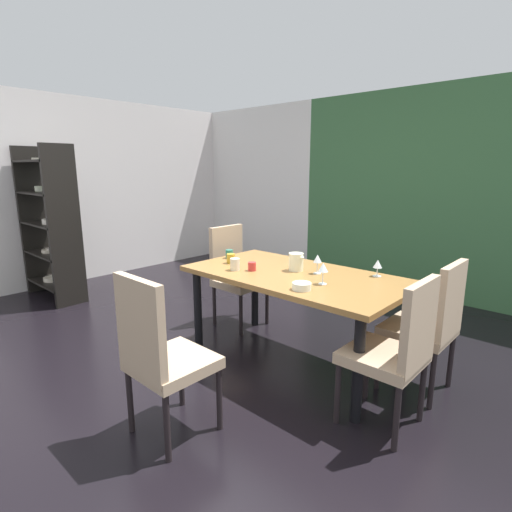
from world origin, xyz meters
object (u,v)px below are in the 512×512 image
Objects in this scene: wine_glass_east at (378,265)px; cup_rear at (231,258)px; cup_corner at (235,264)px; chair_left_far at (235,272)px; wine_glass_near_shelf at (317,259)px; serving_bowl_front at (302,286)px; display_shelf at (49,225)px; wine_glass_north at (323,268)px; cup_left at (229,254)px; dining_table at (295,284)px; chair_right_far at (430,322)px; chair_head_near at (160,352)px; cup_west at (252,266)px; pitcher_south at (296,262)px; chair_right_near at (397,348)px.

wine_glass_east is 1.56× the size of cup_rear.
wine_glass_east reaches higher than cup_corner.
chair_left_far is 6.48× the size of wine_glass_near_shelf.
wine_glass_east is 0.99× the size of serving_bowl_front.
display_shelf is 3.58m from wine_glass_north.
cup_corner is at bearing -36.12° from cup_rear.
wine_glass_near_shelf is 0.92m from cup_left.
wine_glass_east is at bearing 15.05° from display_shelf.
cup_corner reaches higher than cup_rear.
cup_corner is at bearing -147.07° from wine_glass_east.
cup_corner reaches higher than dining_table.
cup_corner is (-1.40, -0.53, 0.27)m from chair_right_far.
cup_corner is at bearing 110.76° from chair_right_far.
cup_rear is at bearing 118.35° from chair_head_near.
chair_right_far is 7.33× the size of serving_bowl_front.
wine_glass_east is 1.85× the size of cup_west.
wine_glass_east is 0.46m from wine_glass_near_shelf.
pitcher_south is (-0.06, 1.36, 0.28)m from chair_head_near.
display_shelf is at bearing 168.78° from chair_head_near.
cup_west is 0.84× the size of cup_rear.
chair_head_near is (0.01, -1.28, -0.12)m from dining_table.
wine_glass_near_shelf is (0.12, 1.39, 0.33)m from chair_head_near.
wine_glass_near_shelf is 0.47m from serving_bowl_front.
wine_glass_north is at bearing 8.68° from display_shelf.
cup_left is at bearing 121.17° from chair_head_near.
chair_left_far is at bearing 74.13° from chair_right_near.
cup_rear is at bearing 103.49° from chair_right_far.
cup_corner is at bearing -37.82° from cup_left.
cup_rear is (-0.64, 1.18, 0.25)m from chair_head_near.
pitcher_south is at bearing 70.95° from chair_right_near.
display_shelf is 25.92× the size of cup_west.
display_shelf reaches higher than pitcher_south.
cup_rear is (-1.60, -0.38, 0.27)m from chair_right_far.
wine_glass_near_shelf is 1.17× the size of serving_bowl_front.
wine_glass_near_shelf reaches higher than wine_glass_east.
display_shelf reaches higher than cup_west.
cup_corner is 1.26× the size of cup_left.
cup_left is at bearing 15.37° from display_shelf.
chair_right_far reaches higher than cup_left.
chair_head_near is 1.36m from cup_rear.
chair_right_far reaches higher than cup_rear.
cup_corner is (-0.42, -0.25, 0.14)m from dining_table.
serving_bowl_front is at bearing -13.52° from cup_west.
chair_right_near reaches higher than cup_rear.
wine_glass_east is at bearing 34.64° from dining_table.
wine_glass_north is at bearing 75.11° from chair_right_near.
chair_head_near reaches higher than wine_glass_east.
chair_right_far is at bearing 13.49° from cup_rear.
wine_glass_near_shelf is (-0.39, -0.25, 0.02)m from wine_glass_east.
dining_table is at bearing 30.76° from cup_corner.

